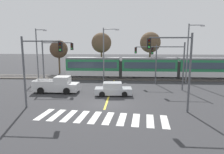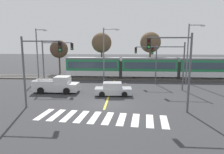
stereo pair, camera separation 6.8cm
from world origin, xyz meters
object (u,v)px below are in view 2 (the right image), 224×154
(traffic_light_far_right, at_px, (149,58))
(bare_tree_west, at_px, (102,43))
(traffic_light_near_right, at_px, (176,61))
(traffic_light_near_left, at_px, (36,62))
(traffic_light_mid_left, at_px, (53,56))
(street_lamp_west, at_px, (38,51))
(street_lamp_east, at_px, (189,50))
(bare_tree_far_west, at_px, (59,49))
(bare_tree_east, at_px, (150,43))
(pickup_truck, at_px, (57,86))
(traffic_light_mid_right, at_px, (172,59))
(light_rail_tram, at_px, (149,67))
(sedan_crossing, at_px, (113,89))
(street_lamp_centre, at_px, (105,51))

(traffic_light_far_right, bearing_deg, bare_tree_west, 130.51)
(traffic_light_far_right, height_order, traffic_light_near_right, traffic_light_near_right)
(traffic_light_near_left, bearing_deg, traffic_light_mid_left, 100.70)
(street_lamp_west, relative_size, street_lamp_east, 0.94)
(traffic_light_near_left, xyz_separation_m, street_lamp_west, (-6.20, 14.24, 0.39))
(bare_tree_far_west, relative_size, bare_tree_east, 0.82)
(traffic_light_near_right, relative_size, bare_tree_far_west, 1.02)
(traffic_light_far_right, relative_size, bare_tree_east, 0.71)
(pickup_truck, height_order, traffic_light_near_right, traffic_light_near_right)
(traffic_light_mid_right, height_order, bare_tree_far_west, bare_tree_far_west)
(pickup_truck, xyz_separation_m, street_lamp_west, (-5.88, 8.16, 3.86))
(pickup_truck, height_order, bare_tree_west, bare_tree_west)
(traffic_light_mid_right, bearing_deg, traffic_light_far_right, 122.96)
(pickup_truck, distance_m, bare_tree_east, 20.63)
(light_rail_tram, relative_size, traffic_light_mid_right, 4.59)
(traffic_light_far_right, distance_m, traffic_light_mid_left, 13.51)
(traffic_light_near_right, bearing_deg, light_rail_tram, 91.25)
(pickup_truck, bearing_deg, traffic_light_far_right, 27.62)
(traffic_light_near_left, relative_size, traffic_light_far_right, 1.13)
(street_lamp_west, height_order, bare_tree_west, street_lamp_west)
(sedan_crossing, distance_m, traffic_light_near_right, 8.70)
(traffic_light_near_right, bearing_deg, traffic_light_mid_left, 147.35)
(pickup_truck, bearing_deg, traffic_light_near_left, -86.96)
(pickup_truck, distance_m, bare_tree_west, 16.89)
(pickup_truck, distance_m, traffic_light_far_right, 13.55)
(pickup_truck, relative_size, street_lamp_centre, 0.65)
(traffic_light_near_right, bearing_deg, street_lamp_centre, 118.18)
(pickup_truck, bearing_deg, street_lamp_east, 22.59)
(traffic_light_mid_right, bearing_deg, traffic_light_near_right, -100.65)
(traffic_light_far_right, height_order, traffic_light_mid_right, traffic_light_mid_right)
(traffic_light_far_right, height_order, street_lamp_west, street_lamp_west)
(street_lamp_east, xyz_separation_m, bare_tree_far_west, (-22.87, 8.50, -0.15))
(traffic_light_far_right, distance_m, street_lamp_west, 17.72)
(traffic_light_mid_right, distance_m, bare_tree_far_west, 23.68)
(traffic_light_far_right, relative_size, street_lamp_west, 0.69)
(street_lamp_centre, distance_m, bare_tree_east, 10.97)
(bare_tree_far_west, bearing_deg, traffic_light_near_right, -51.58)
(traffic_light_near_right, xyz_separation_m, bare_tree_west, (-9.04, 22.03, 1.64))
(traffic_light_far_right, distance_m, traffic_light_mid_right, 4.66)
(traffic_light_mid_left, distance_m, street_lamp_centre, 8.19)
(traffic_light_mid_left, relative_size, bare_tree_west, 0.79)
(bare_tree_east, bearing_deg, traffic_light_far_right, -97.74)
(traffic_light_near_right, xyz_separation_m, street_lamp_centre, (-7.46, 13.93, 0.32))
(sedan_crossing, height_order, traffic_light_near_right, traffic_light_near_right)
(sedan_crossing, height_order, traffic_light_mid_left, traffic_light_mid_left)
(traffic_light_near_right, relative_size, bare_tree_west, 0.84)
(light_rail_tram, bearing_deg, bare_tree_far_west, 163.20)
(sedan_crossing, distance_m, street_lamp_west, 16.25)
(light_rail_tram, bearing_deg, street_lamp_east, -30.47)
(pickup_truck, bearing_deg, traffic_light_near_right, -26.83)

